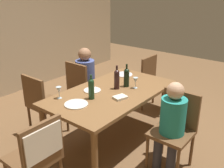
% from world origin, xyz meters
% --- Properties ---
extents(ground_plane, '(10.00, 10.00, 0.00)m').
position_xyz_m(ground_plane, '(0.00, 0.00, 0.00)').
color(ground_plane, brown).
extents(dining_table, '(1.75, 0.98, 0.76)m').
position_xyz_m(dining_table, '(0.00, 0.00, 0.67)').
color(dining_table, brown).
rests_on(dining_table, ground_plane).
extents(chair_near, '(0.44, 0.44, 0.92)m').
position_xyz_m(chair_near, '(0.09, -0.87, 0.53)').
color(chair_near, brown).
rests_on(chair_near, ground_plane).
extents(chair_far_right, '(0.44, 0.44, 0.92)m').
position_xyz_m(chair_far_right, '(0.31, 0.87, 0.53)').
color(chair_far_right, brown).
rests_on(chair_far_right, ground_plane).
extents(chair_right_end, '(0.44, 0.44, 0.92)m').
position_xyz_m(chair_right_end, '(1.26, 0.09, 0.53)').
color(chair_right_end, brown).
rests_on(chair_right_end, ground_plane).
extents(chair_left_end, '(0.44, 0.46, 0.92)m').
position_xyz_m(chair_left_end, '(-1.26, -0.12, 0.59)').
color(chair_left_end, brown).
rests_on(chair_left_end, ground_plane).
extents(chair_far_left, '(0.44, 0.44, 0.92)m').
position_xyz_m(chair_far_left, '(-0.48, 0.87, 0.53)').
color(chair_far_left, brown).
rests_on(chair_far_left, ground_plane).
extents(person_woman_host, '(0.33, 0.28, 1.09)m').
position_xyz_m(person_woman_host, '(-0.03, -0.87, 0.63)').
color(person_woman_host, '#33333D').
rests_on(person_woman_host, ground_plane).
extents(person_man_bearded, '(0.35, 0.30, 1.13)m').
position_xyz_m(person_man_bearded, '(0.42, 0.87, 0.65)').
color(person_man_bearded, '#33333D').
rests_on(person_man_bearded, ground_plane).
extents(wine_bottle_tall_green, '(0.07, 0.07, 0.32)m').
position_xyz_m(wine_bottle_tall_green, '(0.11, 0.01, 0.90)').
color(wine_bottle_tall_green, black).
rests_on(wine_bottle_tall_green, dining_table).
extents(wine_bottle_dark_red, '(0.07, 0.07, 0.31)m').
position_xyz_m(wine_bottle_dark_red, '(0.25, -0.05, 0.89)').
color(wine_bottle_dark_red, black).
rests_on(wine_bottle_dark_red, dining_table).
extents(wine_bottle_short_olive, '(0.07, 0.07, 0.30)m').
position_xyz_m(wine_bottle_short_olive, '(-0.34, 0.05, 0.89)').
color(wine_bottle_short_olive, '#19381E').
rests_on(wine_bottle_short_olive, dining_table).
extents(wine_glass_near_left, '(0.07, 0.07, 0.15)m').
position_xyz_m(wine_glass_near_left, '(0.28, -0.17, 0.86)').
color(wine_glass_near_left, silver).
rests_on(wine_glass_near_left, dining_table).
extents(wine_glass_centre, '(0.07, 0.07, 0.15)m').
position_xyz_m(wine_glass_centre, '(-0.57, 0.36, 0.86)').
color(wine_glass_centre, silver).
rests_on(wine_glass_centre, dining_table).
extents(dinner_plate_host, '(0.22, 0.22, 0.01)m').
position_xyz_m(dinner_plate_host, '(-0.15, 0.21, 0.76)').
color(dinner_plate_host, white).
rests_on(dinner_plate_host, dining_table).
extents(dinner_plate_guest_left, '(0.27, 0.27, 0.01)m').
position_xyz_m(dinner_plate_guest_left, '(-0.57, 0.07, 0.76)').
color(dinner_plate_guest_left, silver).
rests_on(dinner_plate_guest_left, dining_table).
extents(dinner_plate_guest_right, '(0.26, 0.26, 0.01)m').
position_xyz_m(dinner_plate_guest_right, '(0.61, 0.26, 0.76)').
color(dinner_plate_guest_right, white).
rests_on(dinner_plate_guest_right, dining_table).
extents(folded_napkin, '(0.19, 0.16, 0.03)m').
position_xyz_m(folded_napkin, '(-0.12, -0.22, 0.77)').
color(folded_napkin, beige).
rests_on(folded_napkin, dining_table).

